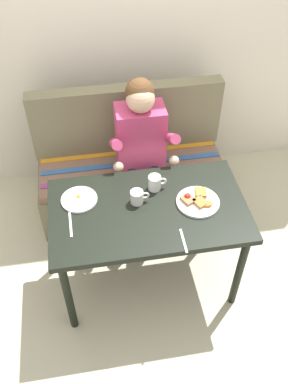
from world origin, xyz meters
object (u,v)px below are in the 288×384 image
object	(u,v)px
coffee_mug	(155,182)
coffee_mug_second	(137,197)
couch	(131,173)
person	(142,145)
plate_eggs	(79,199)
plate_breakfast	(198,201)
fork	(184,241)
table	(148,217)
knife	(70,224)

from	to	relation	value
coffee_mug	coffee_mug_second	world-z (taller)	coffee_mug
couch	person	bearing A→B (deg)	-71.38
couch	plate_eggs	world-z (taller)	couch
plate_breakfast	coffee_mug	size ratio (longest dim) A/B	2.24
person	fork	world-z (taller)	person
table	plate_breakfast	size ratio (longest dim) A/B	4.53
plate_eggs	plate_breakfast	bearing A→B (deg)	-11.05
table	couch	size ratio (longest dim) A/B	0.83
plate_breakfast	fork	bearing A→B (deg)	-118.87
person	coffee_mug_second	bearing A→B (deg)	-102.33
coffee_mug	fork	size ratio (longest dim) A/B	0.69
coffee_mug	plate_breakfast	bearing A→B (deg)	-35.18
person	knife	distance (m)	0.83
table	coffee_mug_second	bearing A→B (deg)	131.58
couch	plate_eggs	distance (m)	0.85
person	coffee_mug	world-z (taller)	person
table	fork	distance (m)	0.33
fork	plate_breakfast	bearing A→B (deg)	61.93
couch	plate_breakfast	xyz separation A→B (m)	(0.31, -0.77, 0.41)
couch	fork	bearing A→B (deg)	-81.65
couch	table	bearing A→B (deg)	-90.00
table	plate_breakfast	distance (m)	0.32
knife	person	bearing A→B (deg)	49.50
couch	plate_breakfast	size ratio (longest dim) A/B	5.44
couch	coffee_mug_second	distance (m)	0.83
table	knife	size ratio (longest dim) A/B	6.00
couch	person	size ratio (longest dim) A/B	1.19
knife	table	bearing A→B (deg)	5.01
coffee_mug_second	knife	distance (m)	0.43
coffee_mug	knife	bearing A→B (deg)	-158.69
couch	coffee_mug	bearing A→B (deg)	-83.27
table	person	distance (m)	0.60
plate_breakfast	fork	distance (m)	0.31
plate_eggs	coffee_mug	size ratio (longest dim) A/B	1.89
person	plate_breakfast	size ratio (longest dim) A/B	4.58
plate_eggs	fork	size ratio (longest dim) A/B	1.31
person	plate_eggs	bearing A→B (deg)	-135.67
table	person	size ratio (longest dim) A/B	0.99
table	fork	xyz separation A→B (m)	(0.15, -0.28, 0.08)
plate_breakfast	plate_eggs	xyz separation A→B (m)	(-0.71, 0.14, -0.00)
coffee_mug_second	knife	world-z (taller)	coffee_mug_second
coffee_mug_second	fork	xyz separation A→B (m)	(0.21, -0.34, -0.04)
person	plate_eggs	size ratio (longest dim) A/B	5.43
plate_eggs	fork	world-z (taller)	plate_eggs
person	fork	distance (m)	0.87
coffee_mug_second	couch	bearing A→B (deg)	85.43
couch	knife	bearing A→B (deg)	-119.91
plate_eggs	knife	distance (m)	0.19
plate_breakfast	coffee_mug	world-z (taller)	coffee_mug
plate_eggs	knife	bearing A→B (deg)	-108.53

